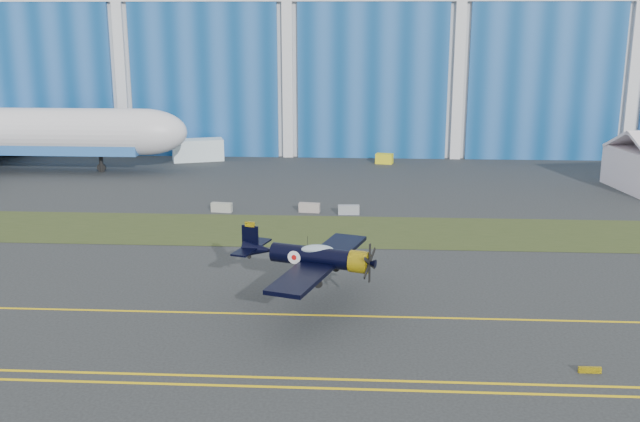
{
  "coord_description": "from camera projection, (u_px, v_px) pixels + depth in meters",
  "views": [
    {
      "loc": [
        9.86,
        -48.75,
        18.26
      ],
      "look_at": [
        6.76,
        5.04,
        4.16
      ],
      "focal_mm": 42.0,
      "sensor_mm": 36.0,
      "label": 1
    }
  ],
  "objects": [
    {
      "name": "warbird",
      "position": [
        312.0,
        256.0,
        47.15
      ],
      "size": [
        13.31,
        14.68,
        3.62
      ],
      "rotation": [
        0.0,
        0.0,
        -0.31
      ],
      "color": "black",
      "rests_on": "ground"
    },
    {
      "name": "edge_line_near",
      "position": [
        166.0,
        384.0,
        38.25
      ],
      "size": [
        80.0,
        0.2,
        0.02
      ],
      "primitive_type": "cube",
      "color": "yellow",
      "rests_on": "ground"
    },
    {
      "name": "taxiway_centreline",
      "position": [
        205.0,
        313.0,
        47.42
      ],
      "size": [
        200.0,
        0.2,
        0.02
      ],
      "primitive_type": "cube",
      "color": "yellow",
      "rests_on": "ground"
    },
    {
      "name": "edge_line_far",
      "position": [
        171.0,
        375.0,
        39.22
      ],
      "size": [
        80.0,
        0.2,
        0.02
      ],
      "primitive_type": "cube",
      "color": "yellow",
      "rests_on": "ground"
    },
    {
      "name": "barrier_c",
      "position": [
        349.0,
        210.0,
        70.77
      ],
      "size": [
        2.03,
        0.72,
        0.9
      ],
      "primitive_type": "cube",
      "rotation": [
        0.0,
        0.0,
        0.06
      ],
      "color": "gray",
      "rests_on": "ground"
    },
    {
      "name": "barrier_a",
      "position": [
        222.0,
        207.0,
        71.67
      ],
      "size": [
        2.06,
        0.86,
        0.9
      ],
      "primitive_type": "cube",
      "rotation": [
        0.0,
        0.0,
        -0.13
      ],
      "color": "#9A9D93",
      "rests_on": "ground"
    },
    {
      "name": "ground",
      "position": [
        219.0,
        285.0,
        52.26
      ],
      "size": [
        260.0,
        260.0,
        0.0
      ],
      "primitive_type": "plane",
      "color": "#2F3335",
      "rests_on": "ground"
    },
    {
      "name": "hangar",
      "position": [
        302.0,
        37.0,
        117.8
      ],
      "size": [
        220.0,
        45.7,
        30.0
      ],
      "color": "silver",
      "rests_on": "ground"
    },
    {
      "name": "shipping_container",
      "position": [
        198.0,
        150.0,
        96.87
      ],
      "size": [
        6.91,
        4.45,
        2.78
      ],
      "primitive_type": "cube",
      "rotation": [
        0.0,
        0.0,
        0.32
      ],
      "color": "white",
      "rests_on": "ground"
    },
    {
      "name": "barrier_b",
      "position": [
        309.0,
        208.0,
        71.59
      ],
      "size": [
        2.06,
        0.84,
        0.9
      ],
      "primitive_type": "cube",
      "rotation": [
        0.0,
        0.0,
        -0.12
      ],
      "color": "#9E938E",
      "rests_on": "ground"
    },
    {
      "name": "guard_board_right",
      "position": [
        590.0,
        370.0,
        39.4
      ],
      "size": [
        1.2,
        0.15,
        0.35
      ],
      "primitive_type": "cube",
      "color": "yellow",
      "rests_on": "ground"
    },
    {
      "name": "tug",
      "position": [
        384.0,
        159.0,
        95.19
      ],
      "size": [
        2.37,
        1.75,
        1.25
      ],
      "primitive_type": "cube",
      "rotation": [
        0.0,
        0.0,
        -0.21
      ],
      "color": "yellow",
      "rests_on": "ground"
    },
    {
      "name": "grass_median",
      "position": [
        249.0,
        230.0,
        65.77
      ],
      "size": [
        260.0,
        10.0,
        0.02
      ],
      "primitive_type": "cube",
      "color": "#475128",
      "rests_on": "ground"
    }
  ]
}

